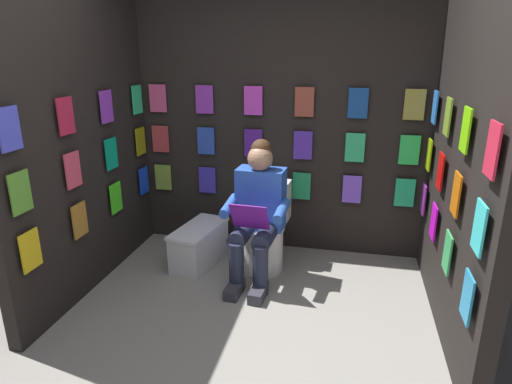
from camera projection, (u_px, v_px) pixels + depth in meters
display_wall_back at (279, 130)px, 4.11m from camera, size 2.79×0.14×2.34m
display_wall_left at (464, 165)px, 2.86m from camera, size 0.14×1.98×2.34m
display_wall_right at (82, 146)px, 3.42m from camera, size 0.14×1.98×2.34m
toilet at (264, 232)px, 3.91m from camera, size 0.41×0.56×0.77m
person_reading at (257, 212)px, 3.62m from camera, size 0.54×0.70×1.19m
comic_longbox_near at (199, 245)px, 4.00m from camera, size 0.41×0.69×0.36m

